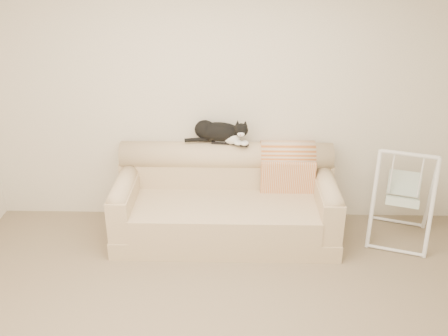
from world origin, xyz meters
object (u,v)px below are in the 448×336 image
Objects in this scene: baby_swing at (403,196)px; remote_a at (220,142)px; remote_b at (240,144)px; tuxedo_cat at (220,132)px; sofa at (226,202)px.

remote_a is at bearing 170.98° from baby_swing.
tuxedo_cat is at bearing 164.51° from remote_b.
sofa is 11.99× the size of remote_a.
remote_a is (-0.06, 0.24, 0.56)m from sofa.
tuxedo_cat reaches higher than baby_swing.
remote_a reaches higher than sofa.
baby_swing is at bearing -8.63° from remote_b.
sofa is at bearing -76.23° from remote_a.
tuxedo_cat reaches higher than sofa.
remote_a is 0.19× the size of baby_swing.
baby_swing is (1.81, -0.29, -0.44)m from remote_a.
remote_b is at bearing -15.49° from tuxedo_cat.
baby_swing is at bearing -1.52° from sofa.
sofa is 2.32× the size of baby_swing.
sofa is at bearing -75.28° from tuxedo_cat.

